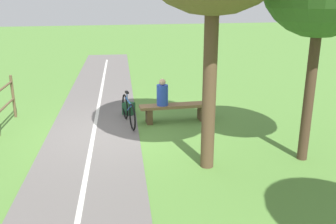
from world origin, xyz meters
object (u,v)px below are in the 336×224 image
object	(u,v)px
bicycle	(129,111)
backpack	(129,109)
bench	(176,109)
person_seated	(162,94)

from	to	relation	value
bicycle	backpack	xyz separation A→B (m)	(-0.10, -0.83, -0.19)
bench	bicycle	size ratio (longest dim) A/B	1.17
bicycle	backpack	size ratio (longest dim) A/B	4.36
bench	backpack	world-z (taller)	bench
person_seated	bicycle	world-z (taller)	person_seated
bench	backpack	bearing A→B (deg)	-35.27
bench	bicycle	world-z (taller)	bicycle
person_seated	bicycle	xyz separation A→B (m)	(0.96, -0.07, -0.45)
bicycle	backpack	world-z (taller)	bicycle
person_seated	bicycle	bearing A→B (deg)	-3.27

